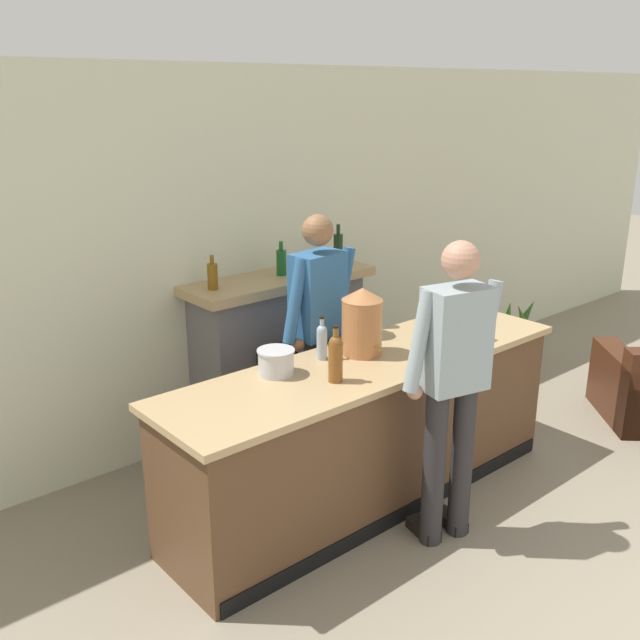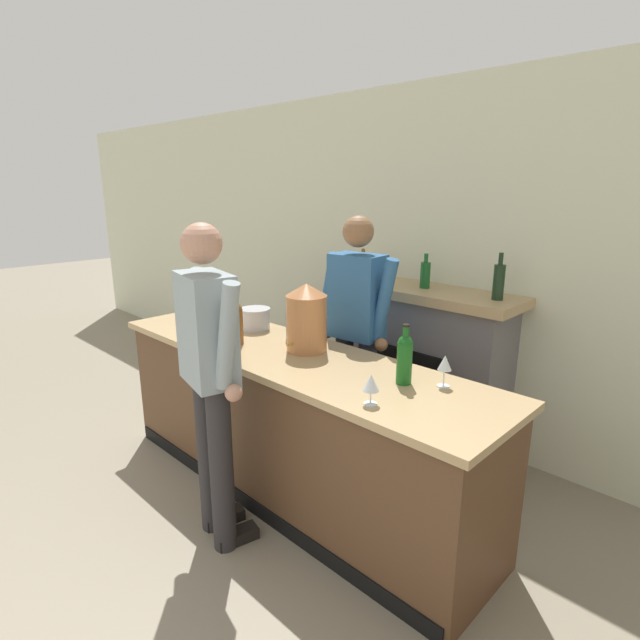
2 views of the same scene
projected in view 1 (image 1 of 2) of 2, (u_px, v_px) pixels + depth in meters
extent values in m
cube|color=beige|center=(247.00, 255.00, 5.41)|extent=(12.00, 0.07, 2.75)
cube|color=brown|center=(368.00, 433.00, 4.58)|extent=(2.80, 0.69, 0.93)
cube|color=tan|center=(370.00, 363.00, 4.43)|extent=(2.87, 0.76, 0.04)
cube|color=black|center=(406.00, 512.00, 4.46)|extent=(2.75, 0.01, 0.10)
cube|color=slate|center=(279.00, 358.00, 5.53)|extent=(1.35, 0.44, 1.18)
cube|color=black|center=(298.00, 385.00, 5.41)|extent=(0.74, 0.02, 0.76)
cube|color=tan|center=(279.00, 280.00, 5.32)|extent=(1.51, 0.52, 0.07)
cylinder|color=brown|center=(213.00, 277.00, 4.92)|extent=(0.07, 0.07, 0.18)
cylinder|color=brown|center=(212.00, 260.00, 4.88)|extent=(0.03, 0.03, 0.06)
cylinder|color=#175722|center=(281.00, 263.00, 5.29)|extent=(0.07, 0.07, 0.19)
cylinder|color=#175722|center=(281.00, 246.00, 5.25)|extent=(0.03, 0.03, 0.06)
cylinder|color=black|center=(338.00, 249.00, 5.64)|extent=(0.07, 0.07, 0.24)
cylinder|color=black|center=(338.00, 229.00, 5.59)|extent=(0.03, 0.03, 0.08)
cube|color=#442112|center=(619.00, 386.00, 5.78)|extent=(0.70, 0.75, 0.56)
cylinder|color=#955838|center=(514.00, 348.00, 7.05)|extent=(0.25, 0.25, 0.25)
cylinder|color=#332319|center=(515.00, 337.00, 7.01)|extent=(0.23, 0.23, 0.02)
cone|color=#3F7332|center=(526.00, 315.00, 7.00)|extent=(0.19, 0.31, 0.39)
cone|color=#2C691C|center=(508.00, 317.00, 7.00)|extent=(0.26, 0.20, 0.33)
cone|color=#426E22|center=(523.00, 320.00, 6.86)|extent=(0.28, 0.21, 0.37)
cylinder|color=#2B292A|center=(462.00, 461.00, 4.20)|extent=(0.13, 0.13, 0.97)
cube|color=black|center=(450.00, 521.00, 4.40)|extent=(0.15, 0.26, 0.07)
cylinder|color=#2B292A|center=(434.00, 469.00, 4.12)|extent=(0.13, 0.13, 0.97)
cube|color=black|center=(423.00, 529.00, 4.31)|extent=(0.15, 0.26, 0.07)
cube|color=#8F9FA5|center=(456.00, 339.00, 3.92)|extent=(0.40, 0.30, 0.59)
cylinder|color=#8F9FA5|center=(487.00, 329.00, 4.03)|extent=(0.20, 0.08, 0.57)
sphere|color=tan|center=(481.00, 377.00, 4.14)|extent=(0.09, 0.09, 0.09)
cylinder|color=#8F9FA5|center=(419.00, 342.00, 3.83)|extent=(0.20, 0.08, 0.57)
sphere|color=tan|center=(415.00, 392.00, 3.94)|extent=(0.09, 0.09, 0.09)
sphere|color=tan|center=(461.00, 260.00, 3.78)|extent=(0.21, 0.21, 0.21)
cylinder|color=#2E3041|center=(308.00, 404.00, 4.96)|extent=(0.13, 0.13, 0.97)
cube|color=black|center=(315.00, 465.00, 5.05)|extent=(0.12, 0.25, 0.07)
cylinder|color=#2E3041|center=(328.00, 396.00, 5.10)|extent=(0.13, 0.13, 0.97)
cube|color=black|center=(334.00, 455.00, 5.19)|extent=(0.12, 0.25, 0.07)
cube|color=#2E6096|center=(318.00, 295.00, 4.79)|extent=(0.38, 0.25, 0.58)
cylinder|color=#2E6096|center=(295.00, 301.00, 4.62)|extent=(0.20, 0.08, 0.57)
sphere|color=#8C6140|center=(298.00, 345.00, 4.70)|extent=(0.09, 0.09, 0.09)
cylinder|color=#2E6096|center=(343.00, 287.00, 4.93)|extent=(0.20, 0.08, 0.57)
sphere|color=#8C6140|center=(345.00, 329.00, 5.01)|extent=(0.09, 0.09, 0.09)
sphere|color=#8C6140|center=(318.00, 230.00, 4.66)|extent=(0.21, 0.21, 0.21)
cylinder|color=#BA7544|center=(362.00, 327.00, 4.48)|extent=(0.26, 0.26, 0.36)
cone|color=#BA7544|center=(362.00, 294.00, 4.41)|extent=(0.26, 0.26, 0.08)
cylinder|color=#B29333|center=(378.00, 349.00, 4.40)|extent=(0.02, 0.04, 0.02)
cylinder|color=silver|center=(276.00, 363.00, 4.18)|extent=(0.21, 0.21, 0.14)
cylinder|color=silver|center=(276.00, 351.00, 4.16)|extent=(0.22, 0.22, 0.01)
cylinder|color=brown|center=(336.00, 362.00, 4.07)|extent=(0.08, 0.08, 0.23)
sphere|color=brown|center=(336.00, 343.00, 4.03)|extent=(0.08, 0.08, 0.08)
cylinder|color=brown|center=(336.00, 335.00, 4.02)|extent=(0.03, 0.03, 0.09)
cylinder|color=black|center=(336.00, 327.00, 4.00)|extent=(0.04, 0.04, 0.01)
cylinder|color=#145619|center=(443.00, 314.00, 4.95)|extent=(0.08, 0.08, 0.23)
sphere|color=#145619|center=(444.00, 298.00, 4.92)|extent=(0.08, 0.08, 0.08)
cylinder|color=#145619|center=(445.00, 292.00, 4.91)|extent=(0.03, 0.03, 0.09)
cylinder|color=black|center=(445.00, 285.00, 4.89)|extent=(0.04, 0.04, 0.01)
cylinder|color=#9FB0C0|center=(322.00, 345.00, 4.41)|extent=(0.07, 0.07, 0.19)
sphere|color=#9FB0C0|center=(322.00, 330.00, 4.39)|extent=(0.06, 0.06, 0.06)
cylinder|color=#9FB0C0|center=(322.00, 324.00, 4.37)|extent=(0.03, 0.03, 0.07)
cylinder|color=black|center=(322.00, 318.00, 4.36)|extent=(0.03, 0.03, 0.01)
cylinder|color=silver|center=(485.00, 340.00, 4.77)|extent=(0.07, 0.07, 0.01)
cylinder|color=silver|center=(485.00, 335.00, 4.76)|extent=(0.01, 0.01, 0.07)
cone|color=silver|center=(486.00, 324.00, 4.74)|extent=(0.08, 0.08, 0.08)
cylinder|color=silver|center=(447.00, 320.00, 5.18)|extent=(0.07, 0.07, 0.01)
cylinder|color=silver|center=(447.00, 314.00, 5.16)|extent=(0.01, 0.01, 0.09)
cone|color=silver|center=(448.00, 303.00, 5.13)|extent=(0.07, 0.07, 0.08)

